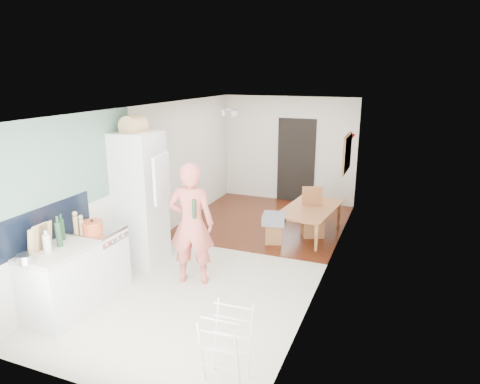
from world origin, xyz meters
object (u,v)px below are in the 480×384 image
Objects in this scene: stool at (274,233)px; drying_rack at (227,346)px; dining_chair at (313,213)px; dining_table at (312,223)px; person at (191,213)px.

drying_rack reaches higher than stool.
drying_rack is at bearing -111.64° from dining_chair.
dining_table is 0.86m from stool.
stool is 0.49× the size of drying_rack.
stool is at bearing 97.19° from drying_rack.
drying_rack is at bearing -80.14° from stool.
dining_table is 4.30m from drying_rack.
person reaches higher than dining_table.
dining_chair is 1.18× the size of drying_rack.
dining_table is at bearing 49.40° from stool.
drying_rack is (0.63, -3.65, 0.20)m from stool.
person is 1.58× the size of dining_table.
dining_chair is (0.03, -0.02, 0.22)m from dining_table.
dining_chair is (1.28, 2.48, -0.61)m from person.
dining_chair is 4.28m from drying_rack.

